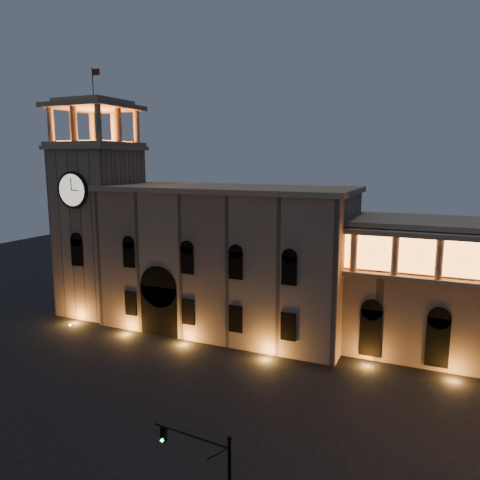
# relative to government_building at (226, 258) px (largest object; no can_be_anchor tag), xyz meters

# --- Properties ---
(ground) EXTENTS (160.00, 160.00, 0.00)m
(ground) POSITION_rel_government_building_xyz_m (2.08, -21.93, -8.77)
(ground) COLOR black
(ground) RESTS_ON ground
(government_building) EXTENTS (30.80, 12.80, 17.60)m
(government_building) POSITION_rel_government_building_xyz_m (0.00, 0.00, 0.00)
(government_building) COLOR #8E735C
(government_building) RESTS_ON ground
(clock_tower) EXTENTS (9.80, 9.80, 32.40)m
(clock_tower) POSITION_rel_government_building_xyz_m (-18.42, -0.95, 3.73)
(clock_tower) COLOR #8E735C
(clock_tower) RESTS_ON ground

